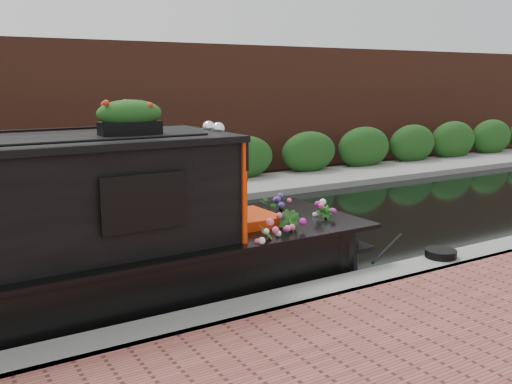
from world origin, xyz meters
TOP-DOWN VIEW (x-y plane):
  - ground at (0.00, 0.00)m, footprint 80.00×80.00m
  - near_bank_coping at (0.00, -3.30)m, footprint 40.00×0.60m
  - far_bank_path at (0.00, 4.20)m, footprint 40.00×2.40m
  - far_hedge at (0.00, 5.10)m, footprint 40.00×1.10m
  - far_brick_wall at (0.00, 7.20)m, footprint 40.00×1.00m
  - rope_fender at (2.10, -1.80)m, footprint 0.33×0.42m
  - coiled_mooring_rope at (2.91, -3.20)m, footprint 0.48×0.48m

SIDE VIEW (x-z plane):
  - ground at x=0.00m, z-range 0.00..0.00m
  - near_bank_coping at x=0.00m, z-range -0.25..0.25m
  - far_bank_path at x=0.00m, z-range -0.17..0.17m
  - far_hedge at x=0.00m, z-range -1.40..1.40m
  - far_brick_wall at x=0.00m, z-range -4.00..4.00m
  - rope_fender at x=2.10m, z-range 0.00..0.33m
  - coiled_mooring_rope at x=2.91m, z-range 0.25..0.37m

